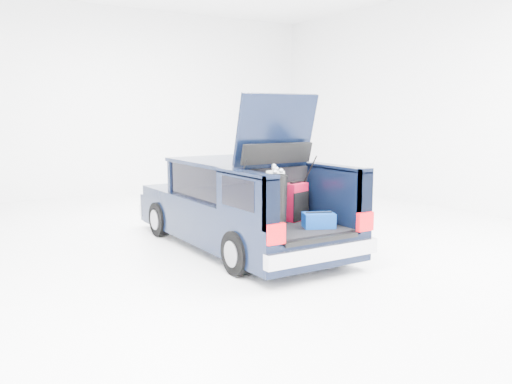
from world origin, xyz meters
TOP-DOWN VIEW (x-y plane):
  - ground at (0.00, 0.00)m, footprint 14.00×14.00m
  - car at (-0.00, 0.11)m, footprint 1.87×4.65m
  - red_suitcase at (0.33, -1.09)m, footprint 0.41×0.34m
  - black_golf_bag at (-0.32, -1.58)m, footprint 0.27×0.31m
  - blue_golf_bag at (-0.15, -1.26)m, footprint 0.28×0.28m
  - blue_duffel at (0.31, -1.68)m, footprint 0.51×0.43m

SIDE VIEW (x-z plane):
  - ground at x=0.00m, z-range 0.00..0.00m
  - car at x=0.00m, z-range -0.56..1.91m
  - blue_duffel at x=0.31m, z-range 0.59..0.82m
  - red_suitcase at x=0.33m, z-range 0.58..1.17m
  - black_golf_bag at x=-0.32m, z-range 0.56..1.43m
  - blue_golf_bag at x=-0.15m, z-range 0.56..1.45m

